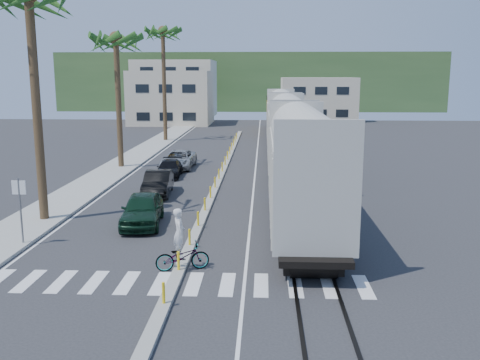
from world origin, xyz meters
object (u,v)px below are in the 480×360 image
at_px(car_lead, 142,209).
at_px(cyclist, 182,251).
at_px(car_second, 158,183).
at_px(street_sign, 20,202).

relative_size(car_lead, cyclist, 1.99).
bearing_deg(car_lead, cyclist, -70.54).
bearing_deg(cyclist, car_second, -0.75).
bearing_deg(car_second, car_lead, -89.40).
distance_m(street_sign, car_lead, 5.82).
bearing_deg(car_lead, car_second, 88.96).
height_order(street_sign, car_lead, street_sign).
xyz_separation_m(car_lead, cyclist, (2.91, -6.17, -0.03)).
relative_size(street_sign, cyclist, 1.24).
bearing_deg(cyclist, street_sign, 54.62).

